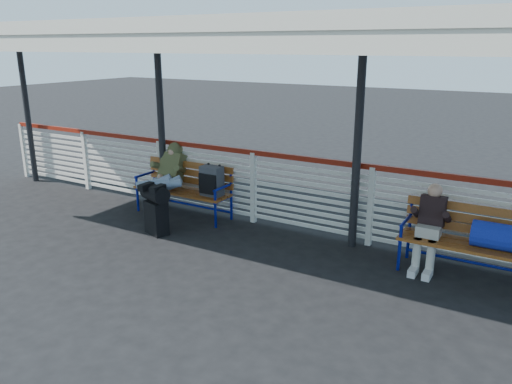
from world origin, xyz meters
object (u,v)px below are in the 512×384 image
Objects in this scene: luggage_stack at (156,207)px; bench_right at (485,236)px; companion_person at (429,226)px; traveler_man at (164,179)px; bench_left at (195,183)px.

bench_right is at bearing 29.52° from luggage_stack.
companion_person is at bearing 31.10° from luggage_stack.
companion_person is at bearing -179.12° from bench_right.
traveler_man is (-4.98, -0.23, 0.11)m from bench_right.
traveler_man is at bearing -177.13° from companion_person.
bench_right is at bearing -1.30° from bench_left.
traveler_man reaches higher than luggage_stack.
bench_left reaches higher than luggage_stack.
traveler_man is (-0.35, 0.63, 0.26)m from luggage_stack.
traveler_man is 4.32m from companion_person.
bench_left is at bearing 178.33° from companion_person.
luggage_stack is 0.53× the size of traveler_man.
luggage_stack is at bearing -92.43° from bench_left.
bench_right is 1.18× the size of traveler_man.
traveler_man reaches higher than bench_left.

